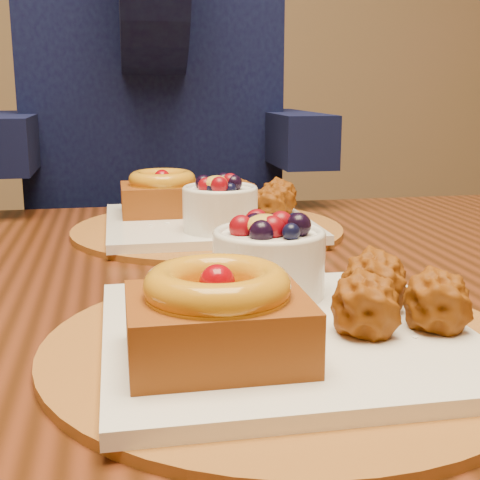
% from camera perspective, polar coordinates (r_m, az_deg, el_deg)
% --- Properties ---
extents(dining_table, '(1.60, 0.90, 0.76)m').
position_cam_1_polar(dining_table, '(0.76, -0.39, -8.55)').
color(dining_table, '#331809').
rests_on(dining_table, ground).
extents(place_setting_near, '(0.38, 0.38, 0.09)m').
position_cam_1_polar(place_setting_near, '(0.53, 3.36, -6.19)').
color(place_setting_near, brown).
rests_on(place_setting_near, dining_table).
extents(place_setting_far, '(0.38, 0.38, 0.09)m').
position_cam_1_polar(place_setting_far, '(0.93, -2.95, 2.28)').
color(place_setting_far, brown).
rests_on(place_setting_far, dining_table).
extents(chair_far, '(0.53, 0.53, 0.92)m').
position_cam_1_polar(chair_far, '(1.63, -9.30, -3.12)').
color(chair_far, black).
rests_on(chair_far, ground).
extents(diner, '(0.58, 0.54, 0.94)m').
position_cam_1_polar(diner, '(1.32, -7.71, 15.07)').
color(diner, black).
rests_on(diner, ground).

